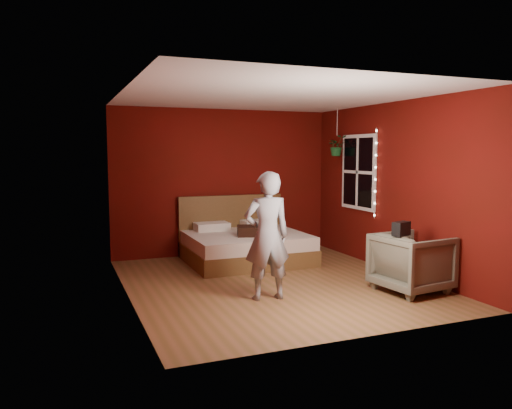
# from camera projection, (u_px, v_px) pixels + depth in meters

# --- Properties ---
(floor) EXTENTS (4.50, 4.50, 0.00)m
(floor) POSITION_uv_depth(u_px,v_px,m) (273.00, 283.00, 7.05)
(floor) COLOR brown
(floor) RESTS_ON ground
(room_walls) EXTENTS (4.04, 4.54, 2.62)m
(room_walls) POSITION_uv_depth(u_px,v_px,m) (274.00, 164.00, 6.87)
(room_walls) COLOR #5B0C09
(room_walls) RESTS_ON ground
(window) EXTENTS (0.05, 0.97, 1.27)m
(window) POSITION_uv_depth(u_px,v_px,m) (358.00, 172.00, 8.45)
(window) COLOR white
(window) RESTS_ON room_walls
(fairy_lights) EXTENTS (0.04, 0.04, 1.45)m
(fairy_lights) POSITION_uv_depth(u_px,v_px,m) (375.00, 173.00, 7.96)
(fairy_lights) COLOR silver
(fairy_lights) RESTS_ON room_walls
(bed) EXTENTS (1.93, 1.64, 1.06)m
(bed) POSITION_uv_depth(u_px,v_px,m) (245.00, 245.00, 8.42)
(bed) COLOR brown
(bed) RESTS_ON ground
(person) EXTENTS (0.62, 0.44, 1.60)m
(person) POSITION_uv_depth(u_px,v_px,m) (267.00, 236.00, 6.18)
(person) COLOR gray
(person) RESTS_ON ground
(armchair) EXTENTS (0.94, 0.92, 0.78)m
(armchair) POSITION_uv_depth(u_px,v_px,m) (412.00, 263.00, 6.56)
(armchair) COLOR #585446
(armchair) RESTS_ON ground
(handbag) EXTENTS (0.28, 0.20, 0.18)m
(handbag) POSITION_uv_depth(u_px,v_px,m) (401.00, 229.00, 6.35)
(handbag) COLOR black
(handbag) RESTS_ON armchair
(throw_pillow) EXTENTS (0.54, 0.54, 0.15)m
(throw_pillow) POSITION_uv_depth(u_px,v_px,m) (251.00, 231.00, 8.14)
(throw_pillow) COLOR black
(throw_pillow) RESTS_ON bed
(hanging_plant) EXTENTS (0.38, 0.34, 0.83)m
(hanging_plant) POSITION_uv_depth(u_px,v_px,m) (337.00, 146.00, 8.79)
(hanging_plant) COLOR silver
(hanging_plant) RESTS_ON room_walls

